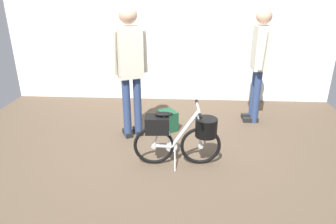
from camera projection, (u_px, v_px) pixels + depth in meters
ground_plane at (160, 161)px, 3.77m from camera, size 6.01×6.01×0.00m
back_wall at (170, 30)px, 5.47m from camera, size 6.01×0.10×2.64m
folding_bike_foreground at (181, 134)px, 3.57m from camera, size 1.05×0.53×0.75m
visitor_near_wall at (130, 64)px, 4.04m from camera, size 0.48×0.37×1.82m
visitor_browsing at (259, 59)px, 4.58m from camera, size 0.29×0.54×1.75m
backpack_on_floor at (167, 121)px, 4.57m from camera, size 0.34×0.35×0.30m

